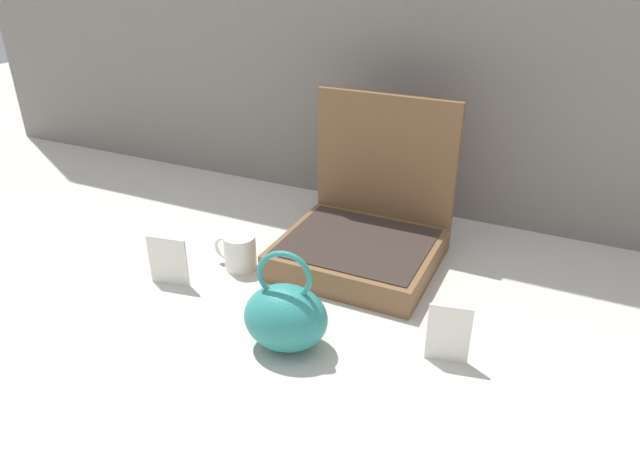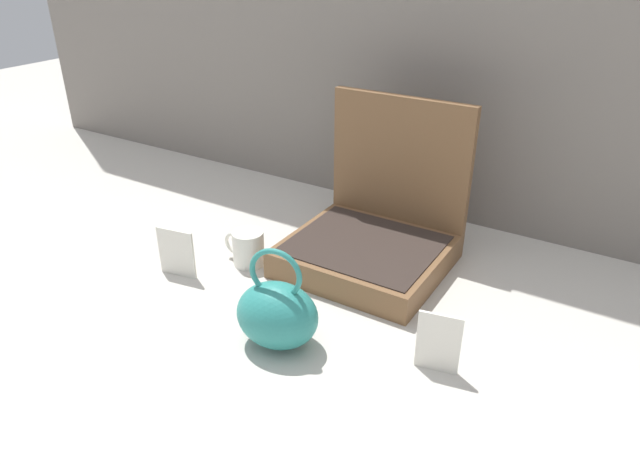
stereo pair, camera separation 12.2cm
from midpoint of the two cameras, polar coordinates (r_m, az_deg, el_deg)
ground_plane at (r=1.34m, az=2.44°, el=-6.34°), size 6.00×6.00×0.00m
open_suitcase at (r=1.45m, az=7.89°, el=0.04°), size 0.38×0.36×0.40m
teal_pouch_handbag at (r=1.15m, az=-1.23°, el=-8.18°), size 0.19×0.16×0.22m
coffee_mug at (r=1.44m, az=-4.82°, el=-1.57°), size 0.12×0.08×0.09m
info_card_left at (r=1.13m, az=14.83°, el=-10.68°), size 0.08×0.02×0.13m
poster_card_right at (r=1.41m, az=-11.72°, el=-2.07°), size 0.10×0.02×0.12m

